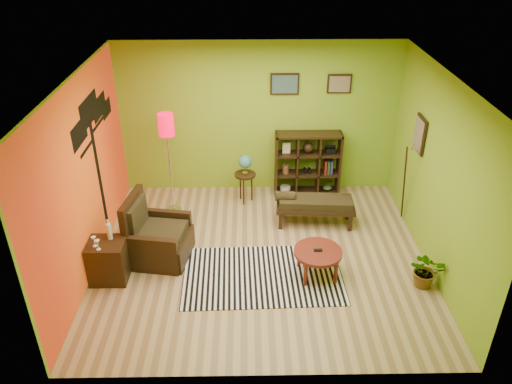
{
  "coord_description": "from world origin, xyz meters",
  "views": [
    {
      "loc": [
        -0.19,
        -6.21,
        4.66
      ],
      "look_at": [
        -0.08,
        0.19,
        1.05
      ],
      "focal_mm": 35.0,
      "sensor_mm": 36.0,
      "label": 1
    }
  ],
  "objects_px": {
    "coffee_table": "(318,254)",
    "globe_table": "(245,167)",
    "armchair": "(156,240)",
    "bench": "(313,204)",
    "cube_shelf": "(308,164)",
    "floor_lamp": "(167,134)",
    "potted_plant": "(426,273)",
    "side_cabinet": "(108,260)"
  },
  "relations": [
    {
      "from": "cube_shelf",
      "to": "bench",
      "type": "bearing_deg",
      "value": -91.15
    },
    {
      "from": "side_cabinet",
      "to": "floor_lamp",
      "type": "xyz_separation_m",
      "value": [
        0.67,
        1.88,
        1.15
      ]
    },
    {
      "from": "floor_lamp",
      "to": "side_cabinet",
      "type": "bearing_deg",
      "value": -109.67
    },
    {
      "from": "side_cabinet",
      "to": "coffee_table",
      "type": "bearing_deg",
      "value": 0.49
    },
    {
      "from": "globe_table",
      "to": "bench",
      "type": "height_order",
      "value": "globe_table"
    },
    {
      "from": "armchair",
      "to": "coffee_table",
      "type": "bearing_deg",
      "value": -11.38
    },
    {
      "from": "cube_shelf",
      "to": "potted_plant",
      "type": "distance_m",
      "value": 3.08
    },
    {
      "from": "floor_lamp",
      "to": "cube_shelf",
      "type": "xyz_separation_m",
      "value": [
        2.44,
        0.61,
        -0.87
      ]
    },
    {
      "from": "side_cabinet",
      "to": "bench",
      "type": "height_order",
      "value": "side_cabinet"
    },
    {
      "from": "cube_shelf",
      "to": "potted_plant",
      "type": "relative_size",
      "value": 2.26
    },
    {
      "from": "armchair",
      "to": "globe_table",
      "type": "bearing_deg",
      "value": 50.98
    },
    {
      "from": "coffee_table",
      "to": "armchair",
      "type": "xyz_separation_m",
      "value": [
        -2.4,
        0.48,
        -0.06
      ]
    },
    {
      "from": "armchair",
      "to": "potted_plant",
      "type": "xyz_separation_m",
      "value": [
        3.9,
        -0.74,
        -0.11
      ]
    },
    {
      "from": "armchair",
      "to": "floor_lamp",
      "type": "xyz_separation_m",
      "value": [
        0.07,
        1.37,
        1.16
      ]
    },
    {
      "from": "floor_lamp",
      "to": "cube_shelf",
      "type": "bearing_deg",
      "value": 14.0
    },
    {
      "from": "potted_plant",
      "to": "armchair",
      "type": "bearing_deg",
      "value": 169.24
    },
    {
      "from": "floor_lamp",
      "to": "potted_plant",
      "type": "bearing_deg",
      "value": -28.89
    },
    {
      "from": "floor_lamp",
      "to": "cube_shelf",
      "type": "relative_size",
      "value": 1.51
    },
    {
      "from": "floor_lamp",
      "to": "potted_plant",
      "type": "distance_m",
      "value": 4.55
    },
    {
      "from": "side_cabinet",
      "to": "globe_table",
      "type": "distance_m",
      "value": 2.94
    },
    {
      "from": "side_cabinet",
      "to": "globe_table",
      "type": "xyz_separation_m",
      "value": [
        1.95,
        2.17,
        0.38
      ]
    },
    {
      "from": "coffee_table",
      "to": "potted_plant",
      "type": "distance_m",
      "value": 1.53
    },
    {
      "from": "globe_table",
      "to": "cube_shelf",
      "type": "distance_m",
      "value": 1.21
    },
    {
      "from": "side_cabinet",
      "to": "floor_lamp",
      "type": "height_order",
      "value": "floor_lamp"
    },
    {
      "from": "cube_shelf",
      "to": "side_cabinet",
      "type": "bearing_deg",
      "value": -141.38
    },
    {
      "from": "cube_shelf",
      "to": "globe_table",
      "type": "bearing_deg",
      "value": -164.78
    },
    {
      "from": "floor_lamp",
      "to": "cube_shelf",
      "type": "distance_m",
      "value": 2.66
    },
    {
      "from": "coffee_table",
      "to": "globe_table",
      "type": "bearing_deg",
      "value": 116.01
    },
    {
      "from": "potted_plant",
      "to": "side_cabinet",
      "type": "bearing_deg",
      "value": 177.03
    },
    {
      "from": "side_cabinet",
      "to": "globe_table",
      "type": "bearing_deg",
      "value": 48.08
    },
    {
      "from": "coffee_table",
      "to": "globe_table",
      "type": "relative_size",
      "value": 0.76
    },
    {
      "from": "armchair",
      "to": "potted_plant",
      "type": "relative_size",
      "value": 1.95
    },
    {
      "from": "armchair",
      "to": "cube_shelf",
      "type": "bearing_deg",
      "value": 38.25
    },
    {
      "from": "coffee_table",
      "to": "side_cabinet",
      "type": "height_order",
      "value": "side_cabinet"
    },
    {
      "from": "side_cabinet",
      "to": "potted_plant",
      "type": "bearing_deg",
      "value": -2.97
    },
    {
      "from": "armchair",
      "to": "potted_plant",
      "type": "bearing_deg",
      "value": -10.76
    },
    {
      "from": "armchair",
      "to": "side_cabinet",
      "type": "height_order",
      "value": "armchair"
    },
    {
      "from": "globe_table",
      "to": "potted_plant",
      "type": "height_order",
      "value": "globe_table"
    },
    {
      "from": "armchair",
      "to": "cube_shelf",
      "type": "height_order",
      "value": "cube_shelf"
    },
    {
      "from": "armchair",
      "to": "bench",
      "type": "height_order",
      "value": "armchair"
    },
    {
      "from": "coffee_table",
      "to": "floor_lamp",
      "type": "height_order",
      "value": "floor_lamp"
    },
    {
      "from": "coffee_table",
      "to": "armchair",
      "type": "height_order",
      "value": "armchair"
    }
  ]
}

